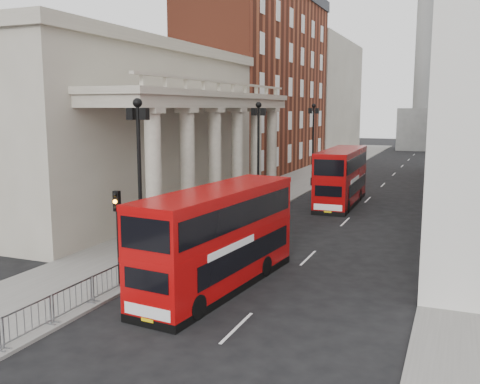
{
  "coord_description": "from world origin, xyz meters",
  "views": [
    {
      "loc": [
        13.17,
        -17.18,
        7.97
      ],
      "look_at": [
        1.45,
        11.4,
        3.12
      ],
      "focal_mm": 40.0,
      "sensor_mm": 36.0,
      "label": 1
    }
  ],
  "objects_px": {
    "traffic_light": "(117,221)",
    "pedestrian_a": "(157,219)",
    "pedestrian_b": "(225,200)",
    "lamp_post_north": "(313,139)",
    "bus_near": "(219,236)",
    "pedestrian_c": "(222,208)",
    "lamp_post_south": "(140,174)",
    "lamp_post_mid": "(258,150)",
    "bus_far": "(342,176)",
    "monument_column": "(423,66)"
  },
  "relations": [
    {
      "from": "lamp_post_mid",
      "to": "pedestrian_a",
      "type": "relative_size",
      "value": 4.64
    },
    {
      "from": "bus_far",
      "to": "pedestrian_c",
      "type": "relative_size",
      "value": 6.28
    },
    {
      "from": "bus_near",
      "to": "traffic_light",
      "type": "bearing_deg",
      "value": -149.38
    },
    {
      "from": "lamp_post_north",
      "to": "bus_near",
      "type": "distance_m",
      "value": 32.52
    },
    {
      "from": "pedestrian_c",
      "to": "lamp_post_north",
      "type": "bearing_deg",
      "value": 114.83
    },
    {
      "from": "lamp_post_south",
      "to": "bus_near",
      "type": "xyz_separation_m",
      "value": [
        4.13,
        -0.16,
        -2.56
      ]
    },
    {
      "from": "monument_column",
      "to": "pedestrian_c",
      "type": "distance_m",
      "value": 77.16
    },
    {
      "from": "monument_column",
      "to": "lamp_post_south",
      "type": "relative_size",
      "value": 6.51
    },
    {
      "from": "bus_near",
      "to": "pedestrian_c",
      "type": "xyz_separation_m",
      "value": [
        -5.66,
        12.91,
        -1.37
      ]
    },
    {
      "from": "pedestrian_a",
      "to": "bus_near",
      "type": "bearing_deg",
      "value": -52.36
    },
    {
      "from": "traffic_light",
      "to": "pedestrian_c",
      "type": "relative_size",
      "value": 2.51
    },
    {
      "from": "lamp_post_mid",
      "to": "traffic_light",
      "type": "height_order",
      "value": "lamp_post_mid"
    },
    {
      "from": "bus_far",
      "to": "pedestrian_b",
      "type": "height_order",
      "value": "bus_far"
    },
    {
      "from": "lamp_post_north",
      "to": "bus_far",
      "type": "height_order",
      "value": "lamp_post_north"
    },
    {
      "from": "bus_far",
      "to": "lamp_post_north",
      "type": "bearing_deg",
      "value": 116.72
    },
    {
      "from": "bus_near",
      "to": "pedestrian_b",
      "type": "bearing_deg",
      "value": 118.65
    },
    {
      "from": "traffic_light",
      "to": "pedestrian_a",
      "type": "distance_m",
      "value": 10.51
    },
    {
      "from": "traffic_light",
      "to": "bus_far",
      "type": "height_order",
      "value": "bus_far"
    },
    {
      "from": "lamp_post_north",
      "to": "traffic_light",
      "type": "bearing_deg",
      "value": -89.83
    },
    {
      "from": "pedestrian_b",
      "to": "traffic_light",
      "type": "bearing_deg",
      "value": 82.68
    },
    {
      "from": "pedestrian_b",
      "to": "lamp_post_north",
      "type": "bearing_deg",
      "value": -114.41
    },
    {
      "from": "lamp_post_south",
      "to": "bus_near",
      "type": "height_order",
      "value": "lamp_post_south"
    },
    {
      "from": "bus_near",
      "to": "pedestrian_a",
      "type": "distance_m",
      "value": 11.07
    },
    {
      "from": "bus_near",
      "to": "pedestrian_b",
      "type": "distance_m",
      "value": 17.14
    },
    {
      "from": "monument_column",
      "to": "lamp_post_north",
      "type": "height_order",
      "value": "monument_column"
    },
    {
      "from": "bus_near",
      "to": "pedestrian_c",
      "type": "bearing_deg",
      "value": 119.5
    },
    {
      "from": "pedestrian_b",
      "to": "pedestrian_c",
      "type": "xyz_separation_m",
      "value": [
        0.97,
        -2.84,
        -0.06
      ]
    },
    {
      "from": "traffic_light",
      "to": "bus_far",
      "type": "xyz_separation_m",
      "value": [
        4.76,
        24.9,
        -0.69
      ]
    },
    {
      "from": "bus_far",
      "to": "pedestrian_c",
      "type": "height_order",
      "value": "bus_far"
    },
    {
      "from": "bus_near",
      "to": "pedestrian_a",
      "type": "xyz_separation_m",
      "value": [
        -7.83,
        7.71,
        -1.33
      ]
    },
    {
      "from": "lamp_post_north",
      "to": "bus_far",
      "type": "bearing_deg",
      "value": -61.96
    },
    {
      "from": "bus_far",
      "to": "bus_near",
      "type": "bearing_deg",
      "value": -93.13
    },
    {
      "from": "lamp_post_north",
      "to": "pedestrian_c",
      "type": "distance_m",
      "value": 19.7
    },
    {
      "from": "lamp_post_north",
      "to": "pedestrian_a",
      "type": "bearing_deg",
      "value": -98.62
    },
    {
      "from": "monument_column",
      "to": "traffic_light",
      "type": "height_order",
      "value": "monument_column"
    },
    {
      "from": "lamp_post_mid",
      "to": "lamp_post_north",
      "type": "height_order",
      "value": "same"
    },
    {
      "from": "lamp_post_mid",
      "to": "lamp_post_north",
      "type": "distance_m",
      "value": 16.0
    },
    {
      "from": "lamp_post_north",
      "to": "bus_near",
      "type": "relative_size",
      "value": 0.78
    },
    {
      "from": "lamp_post_south",
      "to": "bus_far",
      "type": "height_order",
      "value": "lamp_post_south"
    },
    {
      "from": "bus_far",
      "to": "monument_column",
      "type": "bearing_deg",
      "value": 87.15
    },
    {
      "from": "pedestrian_b",
      "to": "pedestrian_a",
      "type": "bearing_deg",
      "value": 65.77
    },
    {
      "from": "bus_far",
      "to": "lamp_post_mid",
      "type": "bearing_deg",
      "value": -126.53
    },
    {
      "from": "traffic_light",
      "to": "pedestrian_b",
      "type": "xyz_separation_m",
      "value": [
        -2.61,
        17.61,
        -2.07
      ]
    },
    {
      "from": "lamp_post_south",
      "to": "bus_far",
      "type": "bearing_deg",
      "value": 78.02
    },
    {
      "from": "lamp_post_south",
      "to": "pedestrian_a",
      "type": "xyz_separation_m",
      "value": [
        -3.71,
        7.56,
        -3.89
      ]
    },
    {
      "from": "lamp_post_south",
      "to": "pedestrian_b",
      "type": "height_order",
      "value": "lamp_post_south"
    },
    {
      "from": "traffic_light",
      "to": "lamp_post_north",
      "type": "bearing_deg",
      "value": 90.17
    },
    {
      "from": "pedestrian_b",
      "to": "monument_column",
      "type": "bearing_deg",
      "value": -112.9
    },
    {
      "from": "lamp_post_south",
      "to": "lamp_post_mid",
      "type": "relative_size",
      "value": 1.0
    },
    {
      "from": "monument_column",
      "to": "pedestrian_c",
      "type": "xyz_separation_m",
      "value": [
        -8.14,
        -75.25,
        -15.01
      ]
    }
  ]
}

